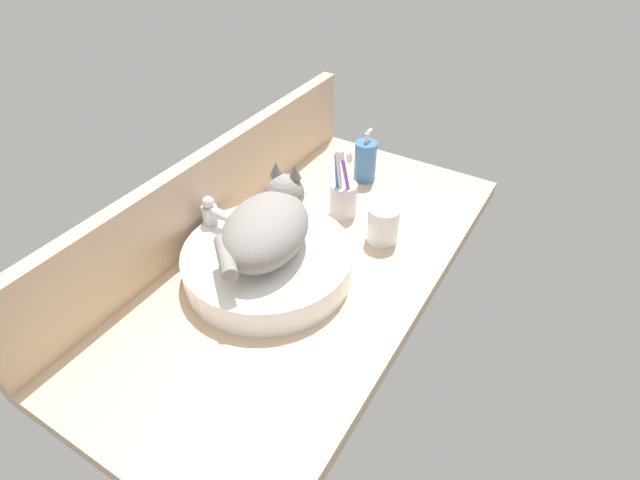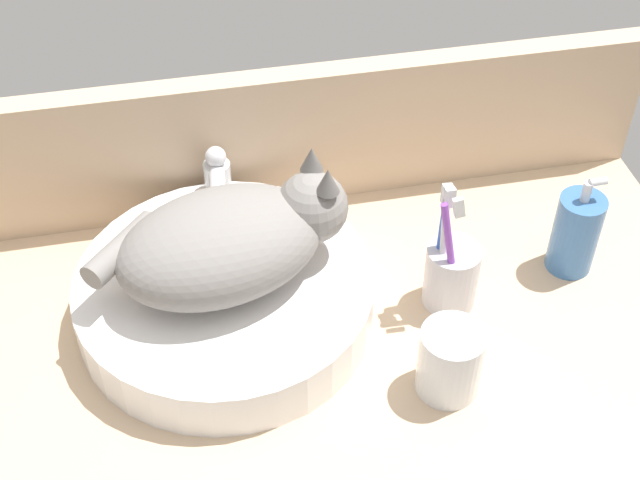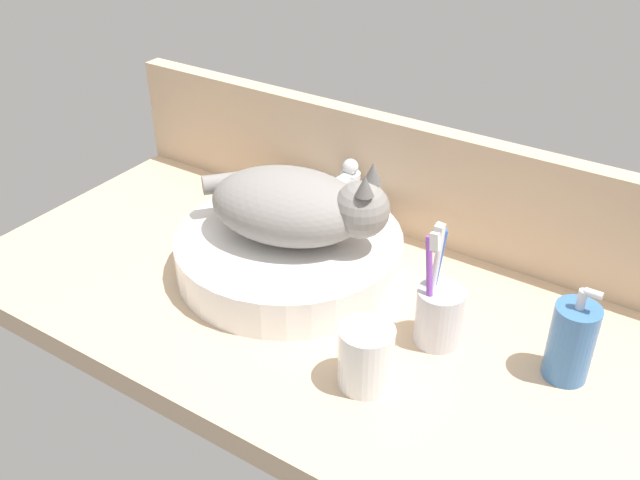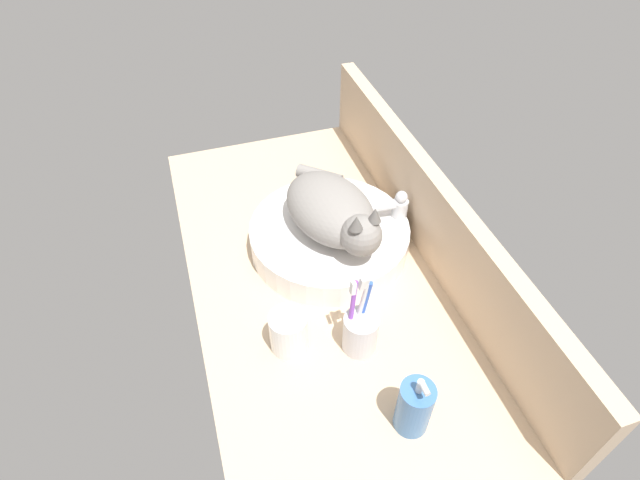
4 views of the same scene
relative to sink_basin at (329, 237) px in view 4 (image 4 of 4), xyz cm
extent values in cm
cube|color=#D1B28E|center=(6.96, -4.85, -5.28)|extent=(111.43, 56.19, 4.00)
cube|color=#CCAD8C|center=(6.96, 21.44, 6.98)|extent=(111.43, 3.60, 20.52)
cylinder|color=white|center=(0.00, 0.00, 0.00)|extent=(36.78, 36.78, 6.56)
ellipsoid|color=gray|center=(0.00, 0.00, 8.78)|extent=(28.36, 22.52, 11.00)
sphere|color=gray|center=(11.53, 2.86, 10.28)|extent=(8.80, 8.80, 8.80)
cone|color=#635F5B|center=(11.97, 5.23, 15.68)|extent=(2.80, 2.80, 3.20)
cone|color=#635F5B|center=(13.03, 0.96, 15.68)|extent=(2.80, 2.80, 3.20)
cylinder|color=gray|center=(-11.23, 1.16, 9.28)|extent=(9.71, 10.34, 3.20)
cylinder|color=silver|center=(1.41, 16.64, 2.22)|extent=(3.60, 3.60, 11.00)
cylinder|color=silver|center=(0.99, 11.66, 7.12)|extent=(3.03, 10.15, 2.20)
sphere|color=silver|center=(1.41, 16.64, 8.92)|extent=(2.80, 2.80, 2.80)
cylinder|color=#3F72B2|center=(45.56, -0.24, 2.40)|extent=(6.02, 6.02, 11.36)
cylinder|color=silver|center=(45.56, -0.24, 9.49)|extent=(1.20, 1.20, 2.80)
cylinder|color=silver|center=(46.76, -0.24, 10.89)|extent=(2.20, 1.00, 1.00)
cylinder|color=silver|center=(28.05, -3.10, 1.10)|extent=(6.81, 6.81, 8.76)
cylinder|color=blue|center=(26.42, -2.24, 5.62)|extent=(1.76, 2.51, 17.03)
cube|color=white|center=(26.42, -2.24, 14.12)|extent=(1.32, 1.02, 2.52)
cylinder|color=purple|center=(27.00, -4.50, 5.62)|extent=(3.65, 3.00, 16.90)
cube|color=white|center=(27.00, -4.50, 14.12)|extent=(1.59, 1.09, 2.64)
cylinder|color=white|center=(26.56, -3.02, 5.62)|extent=(1.03, 3.27, 16.97)
cube|color=white|center=(26.56, -3.02, 14.12)|extent=(1.22, 1.13, 2.50)
cylinder|color=white|center=(23.70, -16.21, 1.25)|extent=(7.43, 7.43, 9.05)
cylinder|color=silver|center=(23.70, -16.21, -0.49)|extent=(6.54, 6.54, 5.58)
camera|label=1|loc=(-63.42, -51.49, 72.31)|focal=28.00mm
camera|label=2|loc=(-3.62, -75.94, 80.81)|focal=50.00mm
camera|label=3|loc=(56.93, -78.32, 64.14)|focal=40.00mm
camera|label=4|loc=(78.40, -27.36, 81.37)|focal=28.00mm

